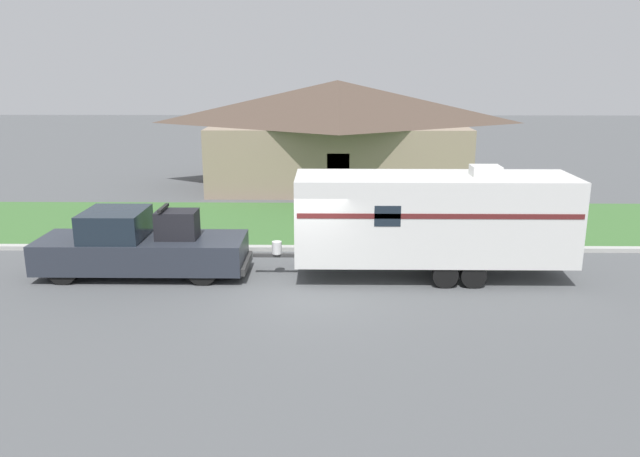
{
  "coord_description": "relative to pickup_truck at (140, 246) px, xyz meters",
  "views": [
    {
      "loc": [
        0.73,
        -15.87,
        5.92
      ],
      "look_at": [
        0.5,
        1.27,
        1.4
      ],
      "focal_mm": 35.0,
      "sensor_mm": 36.0,
      "label": 1
    }
  ],
  "objects": [
    {
      "name": "mailbox",
      "position": [
        12.68,
        3.51,
        0.14
      ],
      "size": [
        0.48,
        0.2,
        1.28
      ],
      "color": "brown",
      "rests_on": "ground_plane"
    },
    {
      "name": "travel_trailer",
      "position": [
        8.39,
        -0.0,
        0.88
      ],
      "size": [
        9.0,
        2.25,
        3.21
      ],
      "color": "black",
      "rests_on": "ground_plane"
    },
    {
      "name": "lawn_strip",
      "position": [
        4.69,
        6.13,
        -0.83
      ],
      "size": [
        80.0,
        7.0,
        0.03
      ],
      "color": "#3D6B33",
      "rests_on": "ground_plane"
    },
    {
      "name": "curb_strip",
      "position": [
        4.69,
        2.48,
        -0.78
      ],
      "size": [
        80.0,
        0.3,
        0.14
      ],
      "color": "#ADADA8",
      "rests_on": "ground_plane"
    },
    {
      "name": "house_across_street",
      "position": [
        5.86,
        14.02,
        1.84
      ],
      "size": [
        13.08,
        7.91,
        5.18
      ],
      "color": "gray",
      "rests_on": "ground_plane"
    },
    {
      "name": "pickup_truck",
      "position": [
        0.0,
        0.0,
        0.0
      ],
      "size": [
        6.01,
        2.0,
        2.03
      ],
      "color": "black",
      "rests_on": "ground_plane"
    },
    {
      "name": "ground_plane",
      "position": [
        4.69,
        -1.27,
        -0.85
      ],
      "size": [
        120.0,
        120.0,
        0.0
      ],
      "primitive_type": "plane",
      "color": "#515456"
    }
  ]
}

